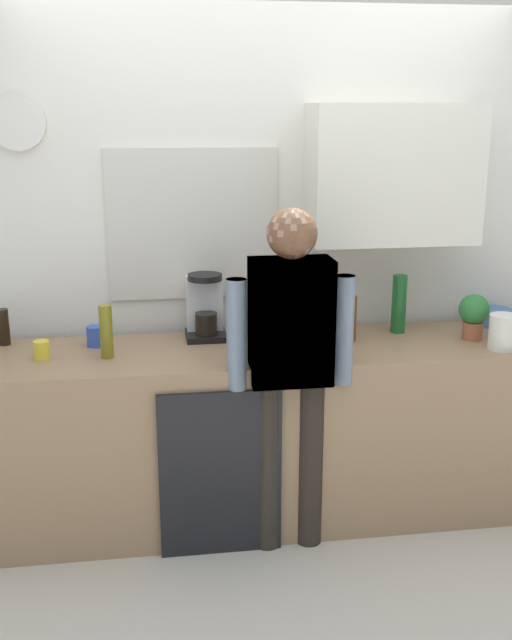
{
  "coord_description": "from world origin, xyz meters",
  "views": [
    {
      "loc": [
        -0.61,
        -3.09,
        1.99
      ],
      "look_at": [
        -0.12,
        0.25,
        1.04
      ],
      "focal_mm": 41.85,
      "sensor_mm": 36.0,
      "label": 1
    }
  ],
  "objects_px": {
    "cup_yellow_cup": "(42,350)",
    "person_guest": "(290,355)",
    "potted_plant": "(474,314)",
    "storage_canister": "(504,332)",
    "cup_blue_mug": "(95,336)",
    "bottle_olive_oil": "(106,332)",
    "person_at_sink": "(290,355)",
    "coffee_maker": "(205,309)",
    "bottle_green_wine": "(399,304)",
    "mixing_bowl": "(494,317)",
    "bottle_dark_sauce": "(4,327)",
    "bottle_amber_beer": "(350,318)"
  },
  "relations": [
    {
      "from": "coffee_maker",
      "to": "bottle_green_wine",
      "type": "relative_size",
      "value": 1.1
    },
    {
      "from": "bottle_olive_oil",
      "to": "storage_canister",
      "type": "bearing_deg",
      "value": -4.58
    },
    {
      "from": "person_guest",
      "to": "mixing_bowl",
      "type": "bearing_deg",
      "value": -174.67
    },
    {
      "from": "cup_yellow_cup",
      "to": "potted_plant",
      "type": "bearing_deg",
      "value": 0.05
    },
    {
      "from": "bottle_amber_beer",
      "to": "cup_yellow_cup",
      "type": "xyz_separation_m",
      "value": [
        -1.48,
        -0.07,
        -0.07
      ]
    },
    {
      "from": "cup_blue_mug",
      "to": "storage_canister",
      "type": "relative_size",
      "value": 0.59
    },
    {
      "from": "person_guest",
      "to": "person_at_sink",
      "type": "bearing_deg",
      "value": 180.0
    },
    {
      "from": "cup_blue_mug",
      "to": "person_at_sink",
      "type": "xyz_separation_m",
      "value": [
        0.88,
        -0.44,
        0.01
      ]
    },
    {
      "from": "coffee_maker",
      "to": "mixing_bowl",
      "type": "bearing_deg",
      "value": 0.38
    },
    {
      "from": "bottle_olive_oil",
      "to": "person_guest",
      "type": "xyz_separation_m",
      "value": [
        0.81,
        -0.26,
        -0.07
      ]
    },
    {
      "from": "cup_blue_mug",
      "to": "person_guest",
      "type": "xyz_separation_m",
      "value": [
        0.88,
        -0.44,
        0.01
      ]
    },
    {
      "from": "potted_plant",
      "to": "person_guest",
      "type": "relative_size",
      "value": 0.14
    },
    {
      "from": "bottle_dark_sauce",
      "to": "person_at_sink",
      "type": "xyz_separation_m",
      "value": [
        1.32,
        -0.53,
        -0.03
      ]
    },
    {
      "from": "bottle_dark_sauce",
      "to": "storage_canister",
      "type": "distance_m",
      "value": 2.42
    },
    {
      "from": "cup_yellow_cup",
      "to": "person_at_sink",
      "type": "xyz_separation_m",
      "value": [
        1.11,
        -0.28,
        0.02
      ]
    },
    {
      "from": "storage_canister",
      "to": "cup_blue_mug",
      "type": "bearing_deg",
      "value": 170.26
    },
    {
      "from": "potted_plant",
      "to": "bottle_amber_beer",
      "type": "bearing_deg",
      "value": 173.93
    },
    {
      "from": "person_guest",
      "to": "bottle_dark_sauce",
      "type": "bearing_deg",
      "value": -40.12
    },
    {
      "from": "bottle_olive_oil",
      "to": "cup_blue_mug",
      "type": "height_order",
      "value": "bottle_olive_oil"
    },
    {
      "from": "bottle_amber_beer",
      "to": "bottle_dark_sauce",
      "type": "relative_size",
      "value": 1.28
    },
    {
      "from": "bottle_green_wine",
      "to": "bottle_olive_oil",
      "type": "relative_size",
      "value": 1.2
    },
    {
      "from": "cup_blue_mug",
      "to": "person_at_sink",
      "type": "distance_m",
      "value": 0.98
    },
    {
      "from": "cup_blue_mug",
      "to": "potted_plant",
      "type": "relative_size",
      "value": 0.43
    },
    {
      "from": "coffee_maker",
      "to": "potted_plant",
      "type": "distance_m",
      "value": 1.34
    },
    {
      "from": "person_at_sink",
      "to": "storage_canister",
      "type": "bearing_deg",
      "value": 2.17
    },
    {
      "from": "mixing_bowl",
      "to": "person_at_sink",
      "type": "height_order",
      "value": "person_at_sink"
    },
    {
      "from": "bottle_dark_sauce",
      "to": "mixing_bowl",
      "type": "bearing_deg",
      "value": -0.05
    },
    {
      "from": "coffee_maker",
      "to": "bottle_olive_oil",
      "type": "xyz_separation_m",
      "value": [
        -0.48,
        -0.26,
        -0.02
      ]
    },
    {
      "from": "storage_canister",
      "to": "person_at_sink",
      "type": "distance_m",
      "value": 1.06
    },
    {
      "from": "bottle_green_wine",
      "to": "mixing_bowl",
      "type": "height_order",
      "value": "bottle_green_wine"
    },
    {
      "from": "potted_plant",
      "to": "storage_canister",
      "type": "xyz_separation_m",
      "value": [
        0.08,
        -0.18,
        -0.05
      ]
    },
    {
      "from": "person_guest",
      "to": "storage_canister",
      "type": "bearing_deg",
      "value": 167.67
    },
    {
      "from": "potted_plant",
      "to": "person_at_sink",
      "type": "distance_m",
      "value": 1.03
    },
    {
      "from": "storage_canister",
      "to": "person_at_sink",
      "type": "bearing_deg",
      "value": -174.11
    },
    {
      "from": "mixing_bowl",
      "to": "person_at_sink",
      "type": "relative_size",
      "value": 0.14
    },
    {
      "from": "mixing_bowl",
      "to": "coffee_maker",
      "type": "bearing_deg",
      "value": -179.62
    },
    {
      "from": "bottle_green_wine",
      "to": "cup_blue_mug",
      "type": "distance_m",
      "value": 1.54
    },
    {
      "from": "coffee_maker",
      "to": "bottle_olive_oil",
      "type": "height_order",
      "value": "coffee_maker"
    },
    {
      "from": "person_guest",
      "to": "coffee_maker",
      "type": "bearing_deg",
      "value": -75.17
    },
    {
      "from": "cup_yellow_cup",
      "to": "bottle_dark_sauce",
      "type": "bearing_deg",
      "value": 129.89
    },
    {
      "from": "bottle_olive_oil",
      "to": "storage_canister",
      "type": "height_order",
      "value": "bottle_olive_oil"
    },
    {
      "from": "storage_canister",
      "to": "person_guest",
      "type": "distance_m",
      "value": 1.06
    },
    {
      "from": "coffee_maker",
      "to": "bottle_green_wine",
      "type": "distance_m",
      "value": 0.99
    },
    {
      "from": "coffee_maker",
      "to": "person_guest",
      "type": "relative_size",
      "value": 0.21
    },
    {
      "from": "bottle_dark_sauce",
      "to": "cup_yellow_cup",
      "type": "height_order",
      "value": "bottle_dark_sauce"
    },
    {
      "from": "cup_yellow_cup",
      "to": "person_guest",
      "type": "relative_size",
      "value": 0.05
    },
    {
      "from": "bottle_green_wine",
      "to": "cup_yellow_cup",
      "type": "bearing_deg",
      "value": -174.35
    },
    {
      "from": "bottle_green_wine",
      "to": "bottle_dark_sauce",
      "type": "bearing_deg",
      "value": 177.87
    },
    {
      "from": "mixing_bowl",
      "to": "storage_canister",
      "type": "height_order",
      "value": "storage_canister"
    },
    {
      "from": "cup_blue_mug",
      "to": "potted_plant",
      "type": "height_order",
      "value": "potted_plant"
    }
  ]
}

